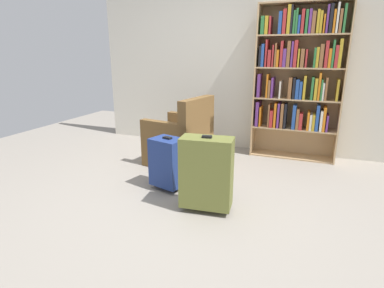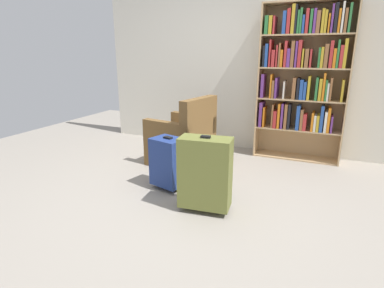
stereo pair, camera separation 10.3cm
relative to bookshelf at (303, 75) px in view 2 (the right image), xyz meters
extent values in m
plane|color=gray|center=(-0.83, -1.91, -1.16)|extent=(7.97, 7.97, 0.00)
cube|color=beige|center=(-0.83, 0.23, 0.14)|extent=(4.55, 0.10, 2.60)
cube|color=tan|center=(-0.56, 0.00, -0.13)|extent=(0.02, 0.33, 2.06)
cube|color=tan|center=(0.56, 0.00, -0.13)|extent=(0.02, 0.33, 2.06)
cube|color=tan|center=(0.00, 0.15, -0.13)|extent=(1.14, 0.02, 2.06)
cube|color=tan|center=(0.00, 0.00, -1.15)|extent=(1.10, 0.31, 0.02)
cube|color=tan|center=(0.00, 0.00, -0.73)|extent=(1.10, 0.31, 0.02)
cube|color=tan|center=(0.00, 0.00, -0.32)|extent=(1.10, 0.31, 0.02)
cube|color=tan|center=(0.00, 0.00, 0.09)|extent=(1.10, 0.31, 0.02)
cube|color=tan|center=(0.00, 0.00, 0.50)|extent=(1.10, 0.31, 0.02)
cube|color=tan|center=(0.00, 0.00, 0.89)|extent=(1.10, 0.31, 0.02)
cube|color=#66337F|center=(-0.50, -0.03, -0.55)|extent=(0.04, 0.25, 0.34)
cube|color=orange|center=(-0.46, -0.06, -0.59)|extent=(0.02, 0.19, 0.28)
cube|color=brown|center=(-0.34, -0.05, -0.56)|extent=(0.02, 0.21, 0.32)
cube|color=#B22D2D|center=(-0.30, -0.04, -0.61)|extent=(0.04, 0.22, 0.24)
cube|color=orange|center=(-0.25, -0.05, -0.55)|extent=(0.03, 0.20, 0.34)
cube|color=#66337F|center=(-0.21, -0.03, -0.55)|extent=(0.03, 0.25, 0.34)
cube|color=brown|center=(-0.16, -0.06, -0.56)|extent=(0.04, 0.20, 0.34)
cube|color=black|center=(-0.12, -0.07, -0.55)|extent=(0.03, 0.18, 0.34)
cube|color=#264C99|center=(0.00, -0.05, -0.56)|extent=(0.04, 0.22, 0.33)
cube|color=brown|center=(0.05, -0.05, -0.58)|extent=(0.04, 0.22, 0.28)
cube|color=#B22D2D|center=(0.09, -0.06, -0.61)|extent=(0.04, 0.18, 0.22)
cube|color=orange|center=(0.18, -0.02, -0.60)|extent=(0.03, 0.27, 0.24)
cube|color=silver|center=(0.22, -0.04, -0.62)|extent=(0.03, 0.24, 0.21)
cube|color=gold|center=(0.25, -0.04, -0.62)|extent=(0.03, 0.24, 0.22)
cube|color=#264C99|center=(0.29, -0.04, -0.55)|extent=(0.04, 0.23, 0.34)
cube|color=silver|center=(0.34, -0.03, -0.59)|extent=(0.03, 0.26, 0.27)
cube|color=orange|center=(0.38, -0.03, -0.56)|extent=(0.03, 0.25, 0.32)
cube|color=#66337F|center=(0.42, -0.02, -0.62)|extent=(0.02, 0.27, 0.22)
cube|color=#66337F|center=(-0.50, -0.06, -0.16)|extent=(0.04, 0.19, 0.32)
cube|color=orange|center=(-0.39, -0.05, -0.15)|extent=(0.02, 0.22, 0.32)
cube|color=brown|center=(-0.36, -0.03, -0.19)|extent=(0.03, 0.25, 0.24)
cube|color=#66337F|center=(-0.32, -0.03, -0.18)|extent=(0.02, 0.26, 0.27)
cube|color=silver|center=(-0.21, -0.04, -0.20)|extent=(0.02, 0.24, 0.23)
cube|color=brown|center=(-0.09, -0.04, -0.17)|extent=(0.04, 0.24, 0.28)
cube|color=black|center=(-0.04, -0.04, -0.18)|extent=(0.03, 0.24, 0.28)
cube|color=#264C99|center=(0.01, -0.05, -0.19)|extent=(0.04, 0.21, 0.26)
cube|color=#264C99|center=(0.05, -0.05, -0.20)|extent=(0.03, 0.21, 0.23)
cube|color=gold|center=(0.09, -0.03, -0.16)|extent=(0.03, 0.25, 0.31)
cube|color=#2D7238|center=(0.19, -0.02, -0.17)|extent=(0.03, 0.27, 0.29)
cube|color=gold|center=(0.23, -0.05, -0.17)|extent=(0.04, 0.22, 0.28)
cube|color=orange|center=(0.27, -0.06, -0.14)|extent=(0.03, 0.20, 0.35)
cube|color=#2D7238|center=(0.30, -0.06, -0.18)|extent=(0.02, 0.19, 0.27)
cube|color=silver|center=(0.33, -0.06, -0.20)|extent=(0.02, 0.19, 0.23)
cube|color=brown|center=(0.36, -0.07, -0.17)|extent=(0.03, 0.18, 0.29)
cube|color=gold|center=(0.49, -0.04, -0.18)|extent=(0.03, 0.23, 0.27)
cube|color=black|center=(-0.51, -0.03, 0.23)|extent=(0.03, 0.25, 0.27)
cube|color=#264C99|center=(-0.47, -0.05, 0.25)|extent=(0.04, 0.22, 0.30)
cube|color=#B22D2D|center=(-0.43, -0.03, 0.27)|extent=(0.02, 0.25, 0.35)
cube|color=#B22D2D|center=(-0.38, -0.04, 0.21)|extent=(0.04, 0.23, 0.22)
cube|color=#B22D2D|center=(-0.34, -0.04, 0.24)|extent=(0.02, 0.23, 0.28)
cube|color=brown|center=(-0.31, -0.04, 0.25)|extent=(0.02, 0.24, 0.30)
cube|color=orange|center=(-0.28, -0.06, 0.21)|extent=(0.03, 0.19, 0.22)
cube|color=#B22D2D|center=(-0.23, -0.06, 0.26)|extent=(0.03, 0.19, 0.33)
cube|color=#66337F|center=(-0.19, -0.03, 0.21)|extent=(0.04, 0.25, 0.23)
cube|color=brown|center=(-0.14, -0.04, 0.26)|extent=(0.04, 0.23, 0.33)
cube|color=#66337F|center=(-0.10, -0.04, 0.26)|extent=(0.02, 0.24, 0.32)
cube|color=#B22D2D|center=(-0.06, -0.04, 0.27)|extent=(0.04, 0.24, 0.34)
cube|color=gold|center=(-0.01, -0.03, 0.21)|extent=(0.02, 0.25, 0.23)
cube|color=brown|center=(0.03, -0.03, 0.21)|extent=(0.04, 0.24, 0.23)
cube|color=#B22D2D|center=(0.08, -0.03, 0.21)|extent=(0.02, 0.26, 0.23)
cube|color=#2D7238|center=(0.18, -0.05, 0.22)|extent=(0.03, 0.22, 0.24)
cube|color=gold|center=(0.21, -0.06, 0.22)|extent=(0.03, 0.19, 0.25)
cube|color=brown|center=(0.26, -0.02, 0.24)|extent=(0.04, 0.27, 0.29)
cube|color=#B22D2D|center=(0.31, -0.07, 0.26)|extent=(0.04, 0.18, 0.33)
cube|color=orange|center=(0.35, -0.06, 0.22)|extent=(0.03, 0.19, 0.23)
cube|color=#2D7238|center=(0.39, -0.04, 0.27)|extent=(0.03, 0.24, 0.33)
cube|color=#B22D2D|center=(0.43, -0.05, 0.23)|extent=(0.04, 0.20, 0.27)
cube|color=gold|center=(0.47, -0.02, 0.27)|extent=(0.04, 0.26, 0.35)
cube|color=#2D7238|center=(-0.50, -0.04, 0.62)|extent=(0.04, 0.22, 0.23)
cube|color=gold|center=(-0.45, -0.06, 0.62)|extent=(0.04, 0.19, 0.23)
cube|color=#B22D2D|center=(-0.40, -0.04, 0.62)|extent=(0.02, 0.23, 0.22)
cube|color=#264C99|center=(-0.28, -0.04, 0.65)|extent=(0.04, 0.22, 0.27)
cube|color=#B22D2D|center=(-0.23, -0.03, 0.66)|extent=(0.04, 0.25, 0.30)
cube|color=gold|center=(-0.17, -0.02, 0.68)|extent=(0.04, 0.27, 0.35)
cube|color=black|center=(-0.14, -0.05, 0.68)|extent=(0.02, 0.21, 0.34)
cube|color=#2D7238|center=(-0.11, -0.04, 0.65)|extent=(0.02, 0.23, 0.28)
cube|color=#2D7238|center=(-0.08, -0.04, 0.66)|extent=(0.03, 0.22, 0.30)
cube|color=#264C99|center=(-0.05, -0.03, 0.62)|extent=(0.03, 0.24, 0.22)
cube|color=#B22D2D|center=(-0.01, -0.03, 0.65)|extent=(0.04, 0.25, 0.29)
cube|color=#2D7238|center=(0.04, -0.03, 0.65)|extent=(0.03, 0.25, 0.28)
cube|color=#66337F|center=(0.08, -0.04, 0.65)|extent=(0.03, 0.24, 0.29)
cube|color=brown|center=(0.12, -0.04, 0.64)|extent=(0.04, 0.23, 0.26)
cube|color=gold|center=(0.17, -0.06, 0.65)|extent=(0.03, 0.19, 0.28)
cube|color=gold|center=(0.21, -0.05, 0.64)|extent=(0.03, 0.20, 0.26)
cube|color=orange|center=(0.25, -0.02, 0.62)|extent=(0.02, 0.27, 0.22)
cube|color=#66337F|center=(0.28, -0.06, 0.67)|extent=(0.02, 0.19, 0.33)
cube|color=black|center=(0.32, -0.02, 0.68)|extent=(0.04, 0.27, 0.34)
cube|color=orange|center=(0.36, -0.02, 0.64)|extent=(0.02, 0.28, 0.27)
cube|color=silver|center=(0.39, -0.04, 0.68)|extent=(0.02, 0.23, 0.35)
cube|color=brown|center=(0.42, -0.05, 0.65)|extent=(0.03, 0.22, 0.27)
cube|color=#2D7238|center=(0.47, -0.05, 0.67)|extent=(0.03, 0.22, 0.33)
cube|color=brown|center=(-1.41, -0.82, -0.96)|extent=(0.81, 0.81, 0.40)
cube|color=#91724F|center=(-1.41, -0.82, -0.72)|extent=(0.66, 0.60, 0.08)
cube|color=brown|center=(-1.13, -0.87, -0.51)|extent=(0.24, 0.71, 0.50)
cube|color=brown|center=(-1.36, -0.52, -0.65)|extent=(0.71, 0.22, 0.22)
cube|color=brown|center=(-1.47, -1.11, -0.65)|extent=(0.71, 0.22, 0.22)
cylinder|color=#1959A5|center=(-0.87, -1.06, -1.11)|extent=(0.08, 0.08, 0.10)
torus|color=#1959A5|center=(-0.82, -1.06, -1.10)|extent=(0.06, 0.01, 0.06)
cube|color=navy|center=(-1.18, -1.63, -0.85)|extent=(0.40, 0.34, 0.52)
cube|color=black|center=(-1.18, -1.63, -0.58)|extent=(0.10, 0.07, 0.02)
cylinder|color=black|center=(-1.30, -1.60, -1.13)|extent=(0.06, 0.06, 0.05)
cylinder|color=black|center=(-1.06, -1.66, -1.13)|extent=(0.06, 0.06, 0.05)
cube|color=brown|center=(-0.64, -1.94, -0.77)|extent=(0.50, 0.29, 0.66)
cube|color=black|center=(-0.64, -1.94, -0.43)|extent=(0.09, 0.06, 0.02)
cylinder|color=black|center=(-0.80, -1.96, -1.13)|extent=(0.06, 0.06, 0.05)
cylinder|color=black|center=(-0.47, -1.92, -1.13)|extent=(0.06, 0.06, 0.05)
camera|label=1|loc=(0.19, -4.45, 0.28)|focal=28.90mm
camera|label=2|loc=(0.29, -4.41, 0.28)|focal=28.90mm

